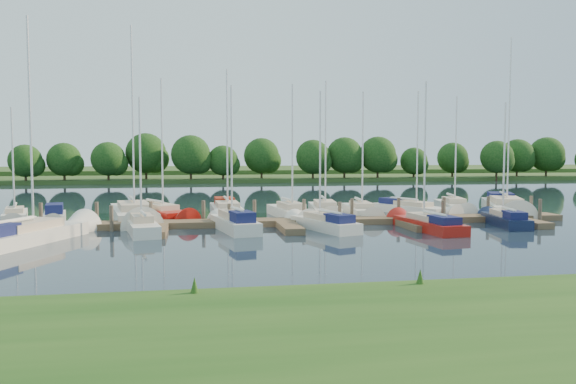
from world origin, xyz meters
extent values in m
plane|color=#182331|center=(0.00, 0.00, 0.00)|extent=(260.00, 260.00, 0.00)
cube|color=#1B4313|center=(0.00, -16.00, 0.25)|extent=(90.00, 10.00, 0.50)
cube|color=brown|center=(0.00, 8.00, 0.20)|extent=(40.00, 2.00, 0.40)
cube|color=brown|center=(-16.00, 5.00, 0.20)|extent=(1.20, 4.00, 0.40)
cube|color=brown|center=(-8.00, 5.00, 0.20)|extent=(1.20, 4.00, 0.40)
cube|color=brown|center=(0.00, 5.00, 0.20)|extent=(1.20, 4.00, 0.40)
cube|color=brown|center=(8.00, 5.00, 0.20)|extent=(1.20, 4.00, 0.40)
cube|color=brown|center=(16.00, 5.00, 0.20)|extent=(1.20, 4.00, 0.40)
cylinder|color=#473D33|center=(-15.55, 9.30, 0.60)|extent=(0.24, 0.24, 2.00)
cylinder|color=#473D33|center=(-12.09, 9.30, 0.60)|extent=(0.24, 0.24, 2.00)
cylinder|color=#473D33|center=(-8.64, 9.30, 0.60)|extent=(0.24, 0.24, 2.00)
cylinder|color=#473D33|center=(-5.18, 9.30, 0.60)|extent=(0.24, 0.24, 2.00)
cylinder|color=#473D33|center=(-1.73, 9.30, 0.60)|extent=(0.24, 0.24, 2.00)
cylinder|color=#473D33|center=(1.73, 9.30, 0.60)|extent=(0.24, 0.24, 2.00)
cylinder|color=#473D33|center=(5.18, 9.30, 0.60)|extent=(0.24, 0.24, 2.00)
cylinder|color=#473D33|center=(8.64, 9.30, 0.60)|extent=(0.24, 0.24, 2.00)
cylinder|color=#473D33|center=(12.09, 9.30, 0.60)|extent=(0.24, 0.24, 2.00)
cylinder|color=#473D33|center=(15.55, 9.30, 0.60)|extent=(0.24, 0.24, 2.00)
cylinder|color=#473D33|center=(19.00, 9.30, 0.60)|extent=(0.24, 0.24, 2.00)
cylinder|color=#473D33|center=(-10.80, 6.70, 0.60)|extent=(0.24, 0.24, 2.00)
cylinder|color=#473D33|center=(-3.60, 6.70, 0.60)|extent=(0.24, 0.24, 2.00)
cylinder|color=#473D33|center=(3.60, 6.70, 0.60)|extent=(0.24, 0.24, 2.00)
cylinder|color=#473D33|center=(10.80, 6.70, 0.60)|extent=(0.24, 0.24, 2.00)
cylinder|color=#473D33|center=(18.00, 6.70, 0.60)|extent=(0.24, 0.24, 2.00)
cube|color=#2A471B|center=(0.00, 75.00, 0.30)|extent=(180.00, 30.00, 0.60)
cube|color=#3A5826|center=(0.00, 100.00, 0.70)|extent=(220.00, 40.00, 1.40)
cylinder|color=#38281C|center=(-31.83, 62.02, 1.04)|extent=(0.36, 0.36, 2.09)
sphere|color=#0E330E|center=(-31.83, 62.02, 3.60)|extent=(4.88, 4.88, 4.88)
sphere|color=#0E330E|center=(-30.79, 62.22, 2.90)|extent=(3.48, 3.48, 3.48)
cylinder|color=#38281C|center=(-24.70, 60.22, 1.01)|extent=(0.36, 0.36, 2.03)
sphere|color=#0E330E|center=(-24.70, 60.22, 3.49)|extent=(4.73, 4.73, 4.73)
sphere|color=#0E330E|center=(-23.69, 60.42, 2.82)|extent=(3.38, 3.38, 3.38)
cylinder|color=#38281C|center=(-18.54, 61.39, 1.41)|extent=(0.36, 0.36, 2.82)
sphere|color=#0E330E|center=(-18.54, 61.39, 4.86)|extent=(6.59, 6.59, 6.59)
sphere|color=#0E330E|center=(-17.13, 61.59, 3.92)|extent=(4.70, 4.70, 4.70)
cylinder|color=#38281C|center=(-13.45, 60.54, 1.20)|extent=(0.36, 0.36, 2.41)
sphere|color=#0E330E|center=(-13.45, 60.54, 4.14)|extent=(5.61, 5.61, 5.61)
sphere|color=#0E330E|center=(-12.25, 60.74, 3.34)|extent=(4.01, 4.01, 4.01)
cylinder|color=#38281C|center=(-6.28, 60.99, 1.26)|extent=(0.36, 0.36, 2.52)
sphere|color=#0E330E|center=(-6.28, 60.99, 4.33)|extent=(5.87, 5.87, 5.87)
sphere|color=#0E330E|center=(-5.02, 61.19, 3.49)|extent=(4.19, 4.19, 4.19)
cylinder|color=#38281C|center=(-0.42, 61.21, 1.09)|extent=(0.36, 0.36, 2.19)
sphere|color=#0E330E|center=(-0.42, 61.21, 3.76)|extent=(5.10, 5.10, 5.10)
sphere|color=#0E330E|center=(0.67, 61.41, 3.04)|extent=(3.64, 3.64, 3.64)
cylinder|color=#38281C|center=(7.45, 63.48, 1.23)|extent=(0.36, 0.36, 2.46)
sphere|color=#0E330E|center=(7.45, 63.48, 4.23)|extent=(5.73, 5.73, 5.73)
sphere|color=#0E330E|center=(8.68, 63.68, 3.41)|extent=(4.10, 4.10, 4.10)
cylinder|color=#38281C|center=(12.28, 62.93, 0.99)|extent=(0.36, 0.36, 1.98)
sphere|color=#0E330E|center=(12.28, 62.93, 3.42)|extent=(4.63, 4.63, 4.63)
sphere|color=#0E330E|center=(13.27, 63.13, 2.76)|extent=(3.31, 3.31, 3.31)
cylinder|color=#38281C|center=(18.94, 60.45, 1.01)|extent=(0.36, 0.36, 2.02)
sphere|color=#0E330E|center=(18.94, 60.45, 3.48)|extent=(4.71, 4.71, 4.71)
sphere|color=#0E330E|center=(19.94, 60.65, 2.80)|extent=(3.36, 3.36, 3.36)
cylinder|color=#38281C|center=(26.49, 62.40, 1.35)|extent=(0.36, 0.36, 2.70)
sphere|color=#0E330E|center=(26.49, 62.40, 4.66)|extent=(6.31, 6.31, 6.31)
sphere|color=#0E330E|center=(27.85, 62.60, 3.76)|extent=(4.51, 4.51, 4.51)
cylinder|color=#38281C|center=(31.38, 61.93, 1.21)|extent=(0.36, 0.36, 2.42)
sphere|color=#0E330E|center=(31.38, 61.93, 4.17)|extent=(5.65, 5.65, 5.65)
sphere|color=#0E330E|center=(32.59, 62.13, 3.36)|extent=(4.03, 4.03, 4.03)
cylinder|color=#38281C|center=(38.35, 62.64, 1.09)|extent=(0.36, 0.36, 2.18)
sphere|color=#0E330E|center=(38.35, 62.64, 3.75)|extent=(5.08, 5.08, 5.08)
sphere|color=#0E330E|center=(39.44, 62.84, 3.02)|extent=(3.63, 3.63, 3.63)
cylinder|color=#38281C|center=(44.57, 62.84, 1.12)|extent=(0.36, 0.36, 2.24)
sphere|color=#0E330E|center=(44.57, 62.84, 3.86)|extent=(5.23, 5.23, 5.23)
sphere|color=#0E330E|center=(45.69, 63.04, 3.11)|extent=(3.73, 3.73, 3.73)
cylinder|color=#38281C|center=(51.08, 60.02, 1.39)|extent=(0.36, 0.36, 2.78)
sphere|color=#0E330E|center=(51.08, 60.02, 4.79)|extent=(6.49, 6.49, 6.49)
sphere|color=#0E330E|center=(52.48, 60.22, 3.86)|extent=(4.64, 4.64, 4.64)
cylinder|color=#38281C|center=(58.39, 61.40, 1.37)|extent=(0.36, 0.36, 2.74)
sphere|color=#0E330E|center=(58.39, 61.40, 4.71)|extent=(6.38, 6.38, 6.38)
sphere|color=#0E330E|center=(59.75, 61.60, 3.80)|extent=(4.56, 4.56, 4.56)
cube|color=silver|center=(-18.39, 13.58, 0.15)|extent=(2.81, 5.66, 0.96)
cone|color=silver|center=(-17.72, 10.94, 0.15)|extent=(1.21, 2.04, 0.76)
cube|color=#BBA78F|center=(-18.32, 13.32, 0.75)|extent=(1.71, 2.66, 0.44)
cylinder|color=silver|center=(-18.25, 13.05, 4.29)|extent=(0.12, 0.12, 7.35)
cylinder|color=silver|center=(-18.52, 14.11, 1.10)|extent=(0.70, 2.40, 0.10)
cylinder|color=silver|center=(-18.52, 14.11, 1.10)|extent=(0.73, 2.16, 0.20)
cube|color=silver|center=(-15.49, 12.58, 0.15)|extent=(2.20, 4.45, 0.88)
cone|color=silver|center=(-15.08, 10.49, 0.15)|extent=(0.94, 1.39, 0.70)
cube|color=#141A49|center=(-15.49, 12.58, 0.84)|extent=(1.56, 2.51, 0.80)
cube|color=silver|center=(-10.18, 13.15, 0.15)|extent=(4.43, 9.89, 1.25)
cone|color=silver|center=(-9.28, 8.45, 0.15)|extent=(1.94, 3.54, 1.34)
cube|color=#BBA78F|center=(-10.09, 12.68, 0.97)|extent=(2.78, 4.60, 0.57)
cylinder|color=silver|center=(-10.00, 12.21, 7.24)|extent=(0.12, 0.12, 12.90)
cylinder|color=silver|center=(-10.36, 14.08, 1.42)|extent=(0.91, 4.24, 0.10)
cylinder|color=silver|center=(-10.36, 14.08, 1.42)|extent=(0.92, 3.79, 0.20)
cube|color=#9B150E|center=(-8.37, 13.45, 0.15)|extent=(5.01, 7.11, 1.08)
cone|color=#9B150E|center=(-6.73, 10.35, 0.15)|extent=(2.01, 2.63, 0.98)
cube|color=#BBA78F|center=(-8.21, 13.14, 0.83)|extent=(2.77, 3.48, 0.49)
cylinder|color=silver|center=(-8.04, 12.83, 5.42)|extent=(0.12, 0.12, 9.46)
cylinder|color=silver|center=(-8.70, 14.07, 1.22)|extent=(1.56, 2.83, 0.10)
cylinder|color=silver|center=(-8.70, 14.07, 1.22)|extent=(1.49, 2.57, 0.20)
cube|color=silver|center=(-3.35, 13.87, 0.15)|extent=(2.36, 7.64, 1.14)
cone|color=silver|center=(-3.23, 10.08, 0.15)|extent=(1.14, 2.68, 1.06)
cube|color=#BBA78F|center=(-3.34, 13.49, 0.88)|extent=(1.70, 3.46, 0.52)
cube|color=maroon|center=(-3.42, 15.99, 0.98)|extent=(1.56, 2.32, 0.57)
cylinder|color=silver|center=(-3.33, 13.11, 5.84)|extent=(0.12, 0.12, 10.23)
cylinder|color=silver|center=(-3.38, 14.62, 1.29)|extent=(0.21, 3.41, 0.10)
cylinder|color=silver|center=(-3.38, 14.62, 1.29)|extent=(0.30, 3.03, 0.20)
cube|color=silver|center=(1.22, 12.20, 0.15)|extent=(2.64, 6.87, 1.15)
cone|color=silver|center=(1.61, 8.87, 0.15)|extent=(1.20, 2.44, 0.94)
cube|color=#BBA78F|center=(1.26, 11.86, 0.89)|extent=(1.75, 3.16, 0.52)
cylinder|color=silver|center=(1.30, 11.53, 5.25)|extent=(0.12, 0.12, 9.04)
cylinder|color=silver|center=(1.15, 12.86, 1.31)|extent=(0.45, 3.01, 0.10)
cylinder|color=silver|center=(1.15, 12.86, 1.31)|extent=(0.51, 2.68, 0.20)
cube|color=silver|center=(4.20, 13.64, 0.15)|extent=(2.83, 7.25, 1.12)
cone|color=silver|center=(3.76, 10.14, 0.15)|extent=(1.29, 2.57, 0.99)
cube|color=#BBA78F|center=(4.16, 13.29, 0.86)|extent=(1.86, 3.34, 0.51)
cylinder|color=silver|center=(4.11, 12.94, 5.47)|extent=(0.12, 0.12, 9.53)
cylinder|color=silver|center=(4.29, 14.34, 1.27)|extent=(0.49, 3.16, 0.10)
cylinder|color=silver|center=(4.29, 14.34, 1.27)|extent=(0.55, 2.83, 0.20)
cube|color=silver|center=(6.89, 12.91, 0.15)|extent=(2.38, 6.61, 1.03)
cone|color=silver|center=(6.61, 9.68, 0.15)|extent=(1.10, 2.34, 0.91)
cube|color=#BBA78F|center=(6.86, 12.59, 0.80)|extent=(1.61, 3.02, 0.47)
cylinder|color=silver|center=(6.83, 12.26, 5.03)|extent=(0.12, 0.12, 8.75)
cylinder|color=silver|center=(6.95, 13.55, 1.18)|extent=(0.36, 2.91, 0.10)
cylinder|color=silver|center=(6.95, 13.55, 1.18)|extent=(0.43, 2.60, 0.20)
cube|color=silver|center=(11.14, 13.42, 0.15)|extent=(4.62, 6.76, 0.99)
cone|color=silver|center=(12.62, 10.45, 0.15)|extent=(1.86, 2.49, 0.93)
cube|color=#BBA78F|center=(11.29, 13.12, 0.76)|extent=(2.58, 3.29, 0.45)
cube|color=#141A49|center=(10.31, 15.08, 0.85)|extent=(2.05, 2.36, 0.49)
cylinder|color=silver|center=(11.44, 12.82, 5.10)|extent=(0.12, 0.12, 8.95)
cylinder|color=silver|center=(10.84, 14.01, 1.12)|extent=(1.42, 2.71, 0.10)
cylinder|color=silver|center=(10.84, 14.01, 1.12)|extent=(1.36, 2.46, 0.20)
cube|color=silver|center=(15.47, 14.87, 0.15)|extent=(3.12, 6.67, 1.11)
cone|color=silver|center=(14.79, 11.73, 0.15)|extent=(1.36, 2.39, 0.90)
cube|color=#BBA78F|center=(15.40, 14.56, 0.86)|extent=(1.93, 3.11, 0.51)
cylinder|color=silver|center=(15.34, 14.24, 5.05)|extent=(0.12, 0.12, 8.68)
cylinder|color=silver|center=(15.61, 15.50, 1.26)|extent=(0.71, 2.85, 0.10)
cylinder|color=silver|center=(15.61, 15.50, 1.26)|extent=(0.74, 2.56, 0.20)
cube|color=silver|center=(19.34, 13.42, 0.15)|extent=(6.24, 10.00, 1.23)
cone|color=silver|center=(17.48, 8.94, 0.15)|extent=(2.56, 3.66, 1.36)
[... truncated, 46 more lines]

